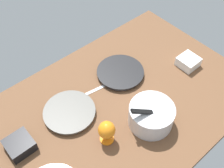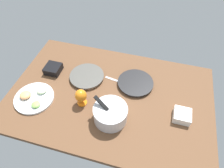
{
  "view_description": "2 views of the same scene",
  "coord_description": "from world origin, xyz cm",
  "px_view_note": "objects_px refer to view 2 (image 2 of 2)",
  "views": [
    {
      "loc": [
        61.64,
        67.01,
        127.47
      ],
      "look_at": [
        -4.1,
        -8.88,
        7.43
      ],
      "focal_mm": 43.63,
      "sensor_mm": 36.0,
      "label": 1
    },
    {
      "loc": [
        -26.86,
        90.63,
        125.28
      ],
      "look_at": [
        -0.27,
        -5.33,
        7.43
      ],
      "focal_mm": 31.53,
      "sensor_mm": 36.0,
      "label": 2
    }
  ],
  "objects_px": {
    "mixing_bowl": "(110,113)",
    "hurricane_glass_orange": "(81,96)",
    "dinner_plate_right": "(87,76)",
    "square_bowl_white": "(182,115)",
    "square_bowl_black": "(53,69)",
    "dinner_plate_left": "(135,83)",
    "fruit_platter": "(34,97)"
  },
  "relations": [
    {
      "from": "dinner_plate_right",
      "to": "mixing_bowl",
      "type": "relative_size",
      "value": 1.17
    },
    {
      "from": "dinner_plate_left",
      "to": "square_bowl_black",
      "type": "distance_m",
      "value": 0.72
    },
    {
      "from": "dinner_plate_left",
      "to": "square_bowl_white",
      "type": "xyz_separation_m",
      "value": [
        -0.38,
        0.23,
        0.02
      ]
    },
    {
      "from": "dinner_plate_left",
      "to": "mixing_bowl",
      "type": "distance_m",
      "value": 0.39
    },
    {
      "from": "dinner_plate_right",
      "to": "square_bowl_white",
      "type": "distance_m",
      "value": 0.82
    },
    {
      "from": "hurricane_glass_orange",
      "to": "square_bowl_black",
      "type": "relative_size",
      "value": 1.1
    },
    {
      "from": "dinner_plate_left",
      "to": "fruit_platter",
      "type": "distance_m",
      "value": 0.82
    },
    {
      "from": "hurricane_glass_orange",
      "to": "dinner_plate_left",
      "type": "bearing_deg",
      "value": -140.64
    },
    {
      "from": "square_bowl_white",
      "to": "square_bowl_black",
      "type": "distance_m",
      "value": 1.12
    },
    {
      "from": "fruit_platter",
      "to": "hurricane_glass_orange",
      "type": "distance_m",
      "value": 0.39
    },
    {
      "from": "dinner_plate_left",
      "to": "fruit_platter",
      "type": "relative_size",
      "value": 0.96
    },
    {
      "from": "dinner_plate_right",
      "to": "mixing_bowl",
      "type": "height_order",
      "value": "mixing_bowl"
    },
    {
      "from": "square_bowl_black",
      "to": "fruit_platter",
      "type": "bearing_deg",
      "value": 87.19
    },
    {
      "from": "dinner_plate_left",
      "to": "dinner_plate_right",
      "type": "distance_m",
      "value": 0.41
    },
    {
      "from": "mixing_bowl",
      "to": "hurricane_glass_orange",
      "type": "bearing_deg",
      "value": -16.41
    },
    {
      "from": "dinner_plate_right",
      "to": "square_bowl_white",
      "type": "relative_size",
      "value": 2.41
    },
    {
      "from": "dinner_plate_left",
      "to": "square_bowl_white",
      "type": "relative_size",
      "value": 2.44
    },
    {
      "from": "dinner_plate_left",
      "to": "fruit_platter",
      "type": "xyz_separation_m",
      "value": [
        0.74,
        0.35,
        -0.0
      ]
    },
    {
      "from": "dinner_plate_right",
      "to": "square_bowl_white",
      "type": "bearing_deg",
      "value": 166.69
    },
    {
      "from": "hurricane_glass_orange",
      "to": "fruit_platter",
      "type": "bearing_deg",
      "value": 9.17
    },
    {
      "from": "square_bowl_black",
      "to": "mixing_bowl",
      "type": "bearing_deg",
      "value": 152.15
    },
    {
      "from": "mixing_bowl",
      "to": "square_bowl_white",
      "type": "xyz_separation_m",
      "value": [
        -0.49,
        -0.14,
        -0.03
      ]
    },
    {
      "from": "hurricane_glass_orange",
      "to": "square_bowl_black",
      "type": "bearing_deg",
      "value": -34.48
    },
    {
      "from": "dinner_plate_right",
      "to": "hurricane_glass_orange",
      "type": "relative_size",
      "value": 2.01
    },
    {
      "from": "mixing_bowl",
      "to": "square_bowl_black",
      "type": "bearing_deg",
      "value": -27.85
    },
    {
      "from": "dinner_plate_left",
      "to": "fruit_platter",
      "type": "height_order",
      "value": "fruit_platter"
    },
    {
      "from": "mixing_bowl",
      "to": "square_bowl_black",
      "type": "distance_m",
      "value": 0.69
    },
    {
      "from": "fruit_platter",
      "to": "square_bowl_white",
      "type": "distance_m",
      "value": 1.13
    },
    {
      "from": "square_bowl_black",
      "to": "hurricane_glass_orange",
      "type": "bearing_deg",
      "value": 145.52
    },
    {
      "from": "mixing_bowl",
      "to": "hurricane_glass_orange",
      "type": "xyz_separation_m",
      "value": [
        0.25,
        -0.07,
        0.02
      ]
    },
    {
      "from": "fruit_platter",
      "to": "dinner_plate_left",
      "type": "bearing_deg",
      "value": -154.27
    },
    {
      "from": "mixing_bowl",
      "to": "fruit_platter",
      "type": "bearing_deg",
      "value": -1.05
    }
  ]
}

